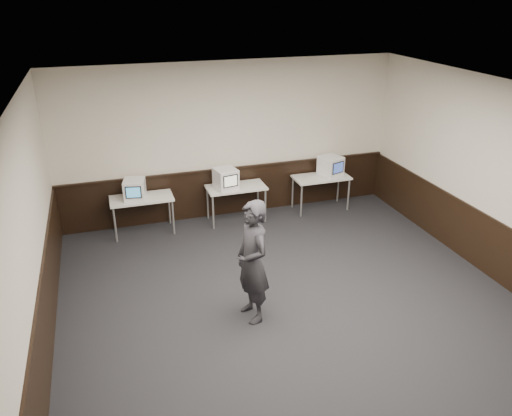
{
  "coord_description": "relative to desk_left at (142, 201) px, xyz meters",
  "views": [
    {
      "loc": [
        -2.49,
        -5.53,
        4.5
      ],
      "look_at": [
        -0.21,
        1.6,
        1.15
      ],
      "focal_mm": 35.0,
      "sensor_mm": 36.0,
      "label": 1
    }
  ],
  "objects": [
    {
      "name": "back_wall",
      "position": [
        1.9,
        0.4,
        0.92
      ],
      "size": [
        7.0,
        0.0,
        7.0
      ],
      "primitive_type": "plane",
      "rotation": [
        1.57,
        0.0,
        0.0
      ],
      "color": "beige",
      "rests_on": "ground"
    },
    {
      "name": "desk_right",
      "position": [
        3.8,
        0.0,
        0.0
      ],
      "size": [
        1.2,
        0.6,
        0.75
      ],
      "color": "silver",
      "rests_on": "ground"
    },
    {
      "name": "wainscot_left",
      "position": [
        -1.58,
        -3.6,
        -0.18
      ],
      "size": [
        0.04,
        7.98,
        1.0
      ],
      "primitive_type": "cube",
      "color": "black",
      "rests_on": "left_wall"
    },
    {
      "name": "desk_left",
      "position": [
        0.0,
        0.0,
        0.0
      ],
      "size": [
        1.2,
        0.6,
        0.75
      ],
      "color": "silver",
      "rests_on": "ground"
    },
    {
      "name": "ceiling",
      "position": [
        1.9,
        -3.6,
        2.52
      ],
      "size": [
        8.0,
        8.0,
        0.0
      ],
      "primitive_type": "plane",
      "rotation": [
        3.14,
        0.0,
        0.0
      ],
      "color": "white",
      "rests_on": "back_wall"
    },
    {
      "name": "desk_center",
      "position": [
        1.9,
        0.0,
        0.0
      ],
      "size": [
        1.2,
        0.6,
        0.75
      ],
      "color": "silver",
      "rests_on": "ground"
    },
    {
      "name": "wainscot_back",
      "position": [
        1.9,
        0.38,
        -0.18
      ],
      "size": [
        6.98,
        0.04,
        1.0
      ],
      "primitive_type": "cube",
      "color": "black",
      "rests_on": "back_wall"
    },
    {
      "name": "floor",
      "position": [
        1.9,
        -3.6,
        -0.68
      ],
      "size": [
        8.0,
        8.0,
        0.0
      ],
      "primitive_type": "plane",
      "color": "black",
      "rests_on": "ground"
    },
    {
      "name": "emac_center",
      "position": [
        1.68,
        -0.03,
        0.28
      ],
      "size": [
        0.49,
        0.51,
        0.42
      ],
      "rotation": [
        0.0,
        0.0,
        0.19
      ],
      "color": "white",
      "rests_on": "desk_center"
    },
    {
      "name": "emac_left",
      "position": [
        -0.11,
        -0.03,
        0.27
      ],
      "size": [
        0.47,
        0.48,
        0.39
      ],
      "rotation": [
        0.0,
        0.0,
        -0.19
      ],
      "color": "white",
      "rests_on": "desk_left"
    },
    {
      "name": "left_wall",
      "position": [
        -1.6,
        -3.6,
        0.92
      ],
      "size": [
        0.0,
        8.0,
        8.0
      ],
      "primitive_type": "plane",
      "rotation": [
        1.57,
        0.0,
        1.57
      ],
      "color": "beige",
      "rests_on": "ground"
    },
    {
      "name": "person",
      "position": [
        1.23,
        -3.29,
        0.25
      ],
      "size": [
        0.55,
        0.74,
        1.85
      ],
      "primitive_type": "imported",
      "rotation": [
        0.0,
        0.0,
        -1.4
      ],
      "color": "#28272D",
      "rests_on": "ground"
    },
    {
      "name": "wainscot_rail",
      "position": [
        1.9,
        0.36,
        0.34
      ],
      "size": [
        6.98,
        0.06,
        0.04
      ],
      "primitive_type": "cube",
      "color": "black",
      "rests_on": "wainscot_back"
    },
    {
      "name": "wainscot_right",
      "position": [
        5.38,
        -3.6,
        -0.18
      ],
      "size": [
        0.04,
        7.98,
        1.0
      ],
      "primitive_type": "cube",
      "color": "black",
      "rests_on": "right_wall"
    },
    {
      "name": "emac_right",
      "position": [
        4.02,
        0.02,
        0.28
      ],
      "size": [
        0.54,
        0.55,
        0.42
      ],
      "rotation": [
        0.0,
        0.0,
        0.33
      ],
      "color": "white",
      "rests_on": "desk_right"
    }
  ]
}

